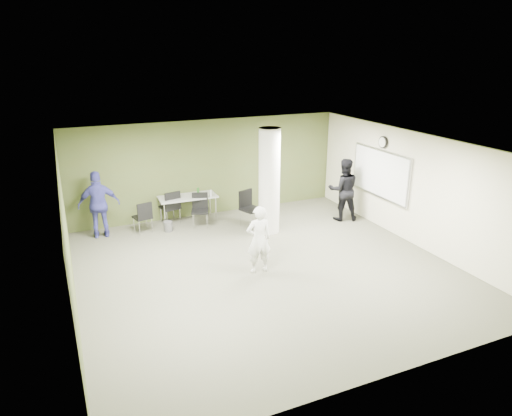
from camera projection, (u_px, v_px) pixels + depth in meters
name	position (u px, v px, depth m)	size (l,w,h in m)	color
floor	(266.00, 268.00, 10.26)	(8.00, 8.00, 0.00)	#4E4F3E
ceiling	(267.00, 145.00, 9.34)	(8.00, 8.00, 0.00)	white
wall_back	(209.00, 168.00, 13.27)	(8.00, 0.02, 2.80)	#4D5427
wall_left	(67.00, 239.00, 8.30)	(0.02, 8.00, 2.80)	#4D5427
wall_right_cream	(413.00, 188.00, 11.31)	(0.02, 8.00, 2.80)	beige
column	(269.00, 181.00, 11.91)	(0.56, 0.56, 2.80)	silver
whiteboard	(380.00, 173.00, 12.28)	(0.05, 2.30, 1.30)	silver
wall_clock	(383.00, 142.00, 12.01)	(0.06, 0.32, 0.32)	black
folding_table	(188.00, 198.00, 12.80)	(1.63, 0.74, 1.02)	gray
wastebasket	(168.00, 226.00, 12.33)	(0.24, 0.24, 0.27)	#4C4C4C
chair_back_left	(143.00, 215.00, 12.09)	(0.53, 0.53, 0.87)	black
chair_back_right	(171.00, 205.00, 12.68)	(0.58, 0.58, 0.97)	black
chair_table_left	(200.00, 207.00, 12.60)	(0.58, 0.58, 0.92)	black
chair_table_right	(249.00, 205.00, 12.62)	(0.64, 0.64, 1.00)	black
woman_white	(259.00, 240.00, 9.87)	(0.56, 0.37, 1.53)	silver
man_black	(343.00, 190.00, 12.93)	(0.87, 0.68, 1.80)	black
man_blue	(99.00, 205.00, 11.72)	(1.04, 0.43, 1.77)	#3D3D99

